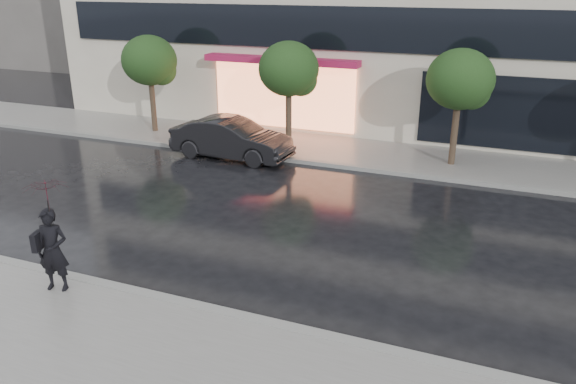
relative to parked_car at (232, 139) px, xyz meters
The scene contains 9 objects.
ground 9.27m from the parked_car, 61.32° to the right, with size 120.00×120.00×0.00m, color black.
sidewalk_far 4.97m from the parked_car, 25.73° to the left, with size 60.00×3.50×0.12m, color slate.
curb_near 10.16m from the parked_car, 64.04° to the right, with size 60.00×0.25×0.14m, color gray.
curb_far 4.50m from the parked_car, ahead, with size 60.00×0.25×0.14m, color gray.
tree_far_west 5.37m from the parked_car, 156.92° to the left, with size 2.20×2.20×3.99m.
tree_mid_west 3.28m from the parked_car, 52.03° to the left, with size 2.20×2.20×3.99m.
tree_mid_east 8.05m from the parked_car, 14.35° to the left, with size 2.20×2.20×3.99m.
parked_car is the anchor object (origin of this frame).
pedestrian_with_umbrella 9.69m from the parked_car, 84.09° to the right, with size 1.05×1.06×2.35m.
Camera 1 is at (4.63, -9.06, 6.07)m, focal length 35.00 mm.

